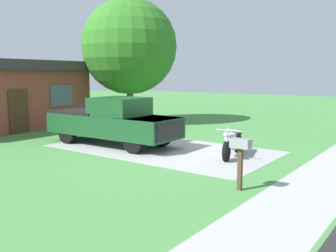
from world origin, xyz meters
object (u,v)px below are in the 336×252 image
(shade_tree, at_px, (129,47))
(motorcycle, at_px, (233,143))
(pickup_truck, at_px, (112,121))
(mailbox, at_px, (240,150))

(shade_tree, bearing_deg, motorcycle, -117.80)
(motorcycle, distance_m, pickup_truck, 5.01)
(pickup_truck, height_order, shade_tree, shade_tree)
(motorcycle, relative_size, shade_tree, 0.31)
(pickup_truck, distance_m, mailbox, 7.19)
(pickup_truck, relative_size, mailbox, 4.51)
(pickup_truck, distance_m, shade_tree, 7.60)
(motorcycle, height_order, pickup_truck, pickup_truck)
(motorcycle, relative_size, pickup_truck, 0.38)
(motorcycle, height_order, mailbox, mailbox)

